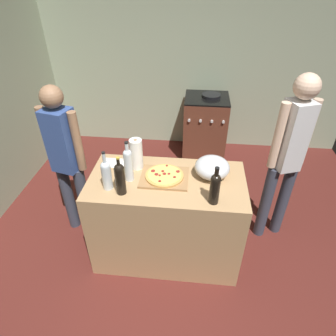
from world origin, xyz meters
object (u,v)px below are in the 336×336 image
at_px(pizza, 164,175).
at_px(stove, 205,127).
at_px(wine_bottle_dark, 215,187).
at_px(wine_bottle_green, 128,163).
at_px(person_in_red, 288,154).
at_px(paper_towel_roll, 136,154).
at_px(wine_bottle_amber, 120,177).
at_px(wine_bottle_clear, 106,174).
at_px(mixing_bowl, 212,167).
at_px(person_in_stripes, 66,157).

relative_size(pizza, stove, 0.34).
distance_m(wine_bottle_dark, wine_bottle_green, 0.72).
distance_m(pizza, person_in_red, 1.13).
bearing_deg(wine_bottle_dark, paper_towel_roll, 149.12).
bearing_deg(wine_bottle_amber, wine_bottle_dark, -3.04).
relative_size(pizza, paper_towel_roll, 1.15).
bearing_deg(wine_bottle_green, wine_bottle_amber, -98.90).
xyz_separation_m(wine_bottle_dark, stove, (-0.03, 2.12, -0.59)).
bearing_deg(paper_towel_roll, pizza, -28.24).
bearing_deg(wine_bottle_amber, stove, 71.70).
bearing_deg(wine_bottle_clear, person_in_red, 19.31).
bearing_deg(stove, wine_bottle_green, -109.12).
bearing_deg(wine_bottle_green, pizza, 8.57).
distance_m(paper_towel_roll, stove, 1.93).
height_order(wine_bottle_green, person_in_red, person_in_red).
relative_size(mixing_bowl, paper_towel_roll, 1.05).
distance_m(pizza, stove, 1.96).
relative_size(stove, person_in_stripes, 0.59).
xyz_separation_m(pizza, paper_towel_roll, (-0.26, 0.14, 0.11)).
xyz_separation_m(mixing_bowl, wine_bottle_clear, (-0.83, -0.24, 0.05)).
height_order(mixing_bowl, person_in_red, person_in_red).
bearing_deg(wine_bottle_dark, wine_bottle_clear, 174.28).
bearing_deg(person_in_stripes, wine_bottle_dark, -19.15).
xyz_separation_m(wine_bottle_amber, person_in_red, (1.39, 0.57, -0.06)).
xyz_separation_m(wine_bottle_dark, person_in_red, (0.67, 0.61, -0.06)).
bearing_deg(mixing_bowl, paper_towel_roll, 174.12).
height_order(mixing_bowl, wine_bottle_green, wine_bottle_green).
relative_size(pizza, person_in_red, 0.19).
height_order(paper_towel_roll, stove, paper_towel_roll).
xyz_separation_m(pizza, wine_bottle_amber, (-0.31, -0.22, 0.12)).
bearing_deg(mixing_bowl, person_in_stripes, 174.07).
bearing_deg(person_in_stripes, pizza, -12.62).
bearing_deg(person_in_stripes, person_in_red, 4.10).
bearing_deg(wine_bottle_amber, wine_bottle_green, 81.10).
bearing_deg(wine_bottle_clear, wine_bottle_dark, -5.72).
relative_size(mixing_bowl, wine_bottle_clear, 0.86).
xyz_separation_m(wine_bottle_amber, stove, (0.69, 2.08, -0.59)).
bearing_deg(wine_bottle_amber, wine_bottle_clear, 159.05).
xyz_separation_m(pizza, person_in_red, (1.07, 0.36, 0.05)).
bearing_deg(wine_bottle_dark, wine_bottle_green, 162.86).
bearing_deg(wine_bottle_amber, paper_towel_roll, 81.26).
distance_m(pizza, paper_towel_roll, 0.31).
xyz_separation_m(wine_bottle_dark, wine_bottle_green, (-0.69, 0.21, 0.02)).
distance_m(mixing_bowl, person_in_stripes, 1.35).
bearing_deg(pizza, stove, 78.66).
xyz_separation_m(pizza, wine_bottle_dark, (0.40, -0.26, 0.11)).
bearing_deg(mixing_bowl, stove, 90.61).
xyz_separation_m(wine_bottle_green, wine_bottle_clear, (-0.15, -0.13, -0.02)).
relative_size(wine_bottle_dark, person_in_stripes, 0.20).
relative_size(wine_bottle_amber, wine_bottle_green, 0.91).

